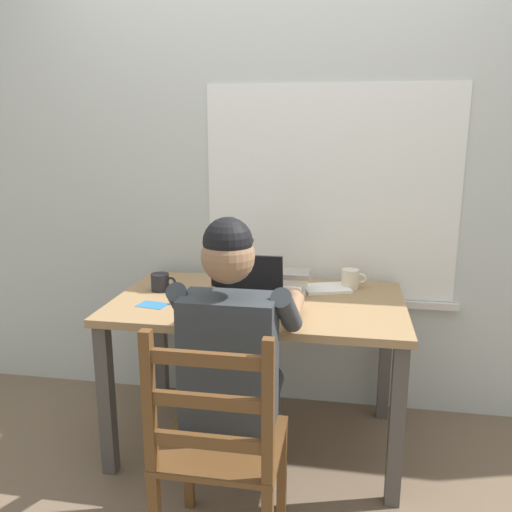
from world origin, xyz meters
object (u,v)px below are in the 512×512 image
(landscape_photo_print, at_px, (153,305))
(coffee_mug_dark, at_px, (161,282))
(desk, at_px, (258,319))
(wooden_chair, at_px, (219,449))
(seated_person, at_px, (235,355))
(laptop, at_px, (243,298))
(computer_mouse, at_px, (292,314))
(book_stack_main, at_px, (290,282))
(coffee_mug_white, at_px, (351,279))

(landscape_photo_print, bearing_deg, coffee_mug_dark, 110.53)
(desk, bearing_deg, wooden_chair, -90.84)
(desk, distance_m, seated_person, 0.47)
(seated_person, bearing_deg, laptop, 95.68)
(seated_person, xyz_separation_m, computer_mouse, (0.19, 0.25, 0.09))
(wooden_chair, distance_m, book_stack_main, 0.94)
(computer_mouse, relative_size, landscape_photo_print, 0.77)
(seated_person, bearing_deg, coffee_mug_white, 59.23)
(desk, distance_m, computer_mouse, 0.31)
(wooden_chair, bearing_deg, computer_mouse, 70.28)
(wooden_chair, xyz_separation_m, coffee_mug_white, (0.43, 1.01, 0.34))
(desk, relative_size, coffee_mug_dark, 10.72)
(desk, height_order, landscape_photo_print, landscape_photo_print)
(desk, relative_size, book_stack_main, 7.16)
(computer_mouse, height_order, landscape_photo_print, computer_mouse)
(wooden_chair, xyz_separation_m, laptop, (-0.03, 0.60, 0.35))
(seated_person, height_order, book_stack_main, seated_person)
(computer_mouse, height_order, book_stack_main, book_stack_main)
(wooden_chair, height_order, landscape_photo_print, wooden_chair)
(seated_person, bearing_deg, wooden_chair, -90.00)
(landscape_photo_print, bearing_deg, coffee_mug_white, 35.89)
(seated_person, relative_size, landscape_photo_print, 9.42)
(laptop, xyz_separation_m, coffee_mug_dark, (-0.45, 0.21, -0.01))
(desk, relative_size, seated_person, 1.10)
(seated_person, xyz_separation_m, coffee_mug_white, (0.43, 0.73, 0.12))
(desk, height_order, coffee_mug_white, coffee_mug_white)
(seated_person, distance_m, wooden_chair, 0.36)
(computer_mouse, xyz_separation_m, coffee_mug_dark, (-0.68, 0.27, 0.03))
(coffee_mug_white, relative_size, landscape_photo_print, 0.95)
(landscape_photo_print, bearing_deg, desk, 30.26)
(desk, xyz_separation_m, computer_mouse, (0.18, -0.22, 0.11))
(coffee_mug_white, xyz_separation_m, book_stack_main, (-0.29, -0.15, 0.01))
(coffee_mug_white, bearing_deg, coffee_mug_dark, -167.61)
(seated_person, relative_size, book_stack_main, 6.53)
(computer_mouse, bearing_deg, coffee_mug_dark, 158.15)
(desk, relative_size, landscape_photo_print, 10.34)
(wooden_chair, bearing_deg, landscape_photo_print, 127.29)
(laptop, distance_m, book_stack_main, 0.31)
(wooden_chair, xyz_separation_m, landscape_photo_print, (-0.45, 0.59, 0.30))
(coffee_mug_white, height_order, book_stack_main, book_stack_main)
(computer_mouse, xyz_separation_m, book_stack_main, (-0.04, 0.32, 0.04))
(laptop, bearing_deg, coffee_mug_dark, 155.64)
(computer_mouse, relative_size, coffee_mug_white, 0.81)
(computer_mouse, xyz_separation_m, coffee_mug_white, (0.24, 0.47, 0.03))
(seated_person, relative_size, coffee_mug_dark, 9.77)
(computer_mouse, bearing_deg, laptop, 163.53)
(wooden_chair, xyz_separation_m, computer_mouse, (0.19, 0.53, 0.31))
(desk, xyz_separation_m, coffee_mug_white, (0.42, 0.26, 0.15))
(desk, height_order, laptop, laptop)
(book_stack_main, bearing_deg, wooden_chair, -99.73)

